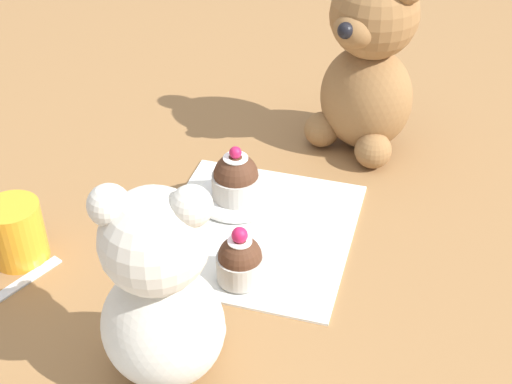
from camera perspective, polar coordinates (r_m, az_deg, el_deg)
name	(u,v)px	position (r m, az deg, el deg)	size (l,w,h in m)	color
ground_plane	(256,232)	(0.80, 0.00, -3.24)	(4.00, 4.00, 0.00)	olive
knitted_placemat	(256,230)	(0.80, 0.00, -3.08)	(0.21, 0.23, 0.01)	silver
teddy_bear_cream	(161,295)	(0.60, -7.63, -8.15)	(0.13, 0.12, 0.21)	beige
teddy_bear_tan	(368,65)	(0.90, 8.93, 10.00)	(0.15, 0.15, 0.24)	olive
cupcake_near_cream_bear	(240,260)	(0.72, -1.28, -5.48)	(0.05, 0.05, 0.06)	#B2ADA3
saucer_plate	(236,197)	(0.84, -1.58, -0.43)	(0.09, 0.09, 0.01)	white
cupcake_near_tan_bear	(236,179)	(0.82, -1.61, 1.05)	(0.06, 0.06, 0.07)	#B2ADA3
juice_glass	(16,232)	(0.79, -18.63, -3.07)	(0.06, 0.06, 0.07)	orange
teaspoon	(15,286)	(0.77, -18.75, -7.16)	(0.11, 0.01, 0.01)	silver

